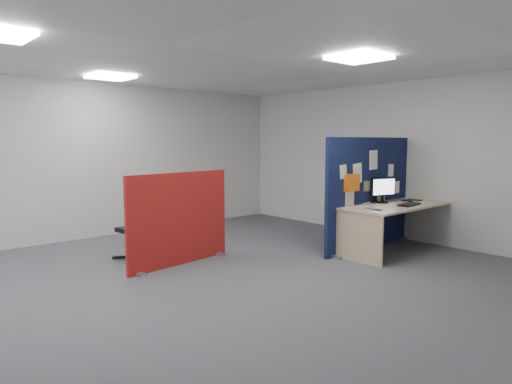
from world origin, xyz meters
TOP-DOWN VIEW (x-y plane):
  - floor at (0.00, 0.00)m, footprint 9.00×9.00m
  - ceiling at (0.00, 0.00)m, footprint 9.00×7.00m
  - wall_back at (0.00, 3.50)m, footprint 9.00×0.02m
  - wall_right at (4.50, 0.00)m, footprint 0.02×7.00m
  - ceiling_lights at (0.33, 0.67)m, footprint 4.10×4.10m
  - navy_divider at (3.46, -0.20)m, footprint 2.12×0.30m
  - main_desk at (3.58, -0.55)m, footprint 1.95×0.87m
  - monitor_main at (3.57, -0.37)m, footprint 0.44×0.19m
  - keyboard at (3.65, -0.79)m, footprint 0.47×0.23m
  - mouse at (3.94, -0.72)m, footprint 0.10×0.07m
  - paper_tray at (4.16, -0.54)m, footprint 0.28×0.23m
  - red_divider at (0.73, 0.97)m, footprint 1.68×0.30m
  - office_chair at (0.50, 1.66)m, footprint 0.63×0.64m
  - desk_papers at (3.28, -0.59)m, footprint 1.48×0.85m

SIDE VIEW (x-z plane):
  - floor at x=0.00m, z-range 0.00..0.00m
  - office_chair at x=0.50m, z-range 0.07..1.03m
  - main_desk at x=3.58m, z-range 0.20..0.93m
  - red_divider at x=0.73m, z-range -0.01..1.26m
  - desk_papers at x=3.28m, z-range 0.73..0.73m
  - paper_tray at x=4.16m, z-range 0.73..0.74m
  - keyboard at x=3.65m, z-range 0.73..0.75m
  - mouse at x=3.94m, z-range 0.73..0.76m
  - navy_divider at x=3.46m, z-range 0.00..1.75m
  - monitor_main at x=3.57m, z-range 0.75..1.15m
  - wall_back at x=0.00m, z-range 0.00..2.70m
  - wall_right at x=4.50m, z-range 0.00..2.70m
  - ceiling_lights at x=0.33m, z-range 2.65..2.69m
  - ceiling at x=0.00m, z-range 2.69..2.71m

